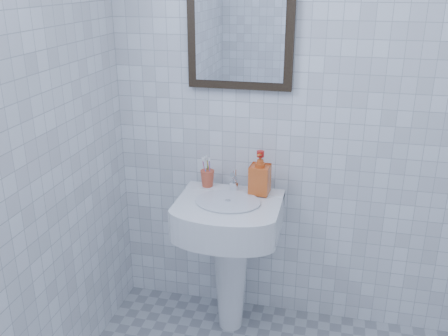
# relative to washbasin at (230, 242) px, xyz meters

# --- Properties ---
(wall_back) EXTENTS (2.20, 0.02, 2.50)m
(wall_back) POSITION_rel_washbasin_xyz_m (0.46, 0.22, 0.74)
(wall_back) COLOR silver
(wall_back) RESTS_ON ground
(washbasin) EXTENTS (0.49, 0.36, 0.76)m
(washbasin) POSITION_rel_washbasin_xyz_m (0.00, 0.00, 0.00)
(washbasin) COLOR white
(washbasin) RESTS_ON ground
(faucet) EXTENTS (0.05, 0.10, 0.11)m
(faucet) POSITION_rel_washbasin_xyz_m (-0.00, 0.09, 0.29)
(faucet) COLOR silver
(faucet) RESTS_ON washbasin
(toothbrush_cup) EXTENTS (0.08, 0.08, 0.08)m
(toothbrush_cup) POSITION_rel_washbasin_xyz_m (-0.14, 0.11, 0.29)
(toothbrush_cup) COLOR #C64C30
(toothbrush_cup) RESTS_ON washbasin
(soap_dispenser) EXTENTS (0.10, 0.10, 0.21)m
(soap_dispenser) POSITION_rel_washbasin_xyz_m (0.13, 0.09, 0.35)
(soap_dispenser) COLOR #D95215
(soap_dispenser) RESTS_ON washbasin
(wall_mirror) EXTENTS (0.50, 0.04, 0.62)m
(wall_mirror) POSITION_rel_washbasin_xyz_m (-0.00, 0.20, 1.04)
(wall_mirror) COLOR black
(wall_mirror) RESTS_ON wall_back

